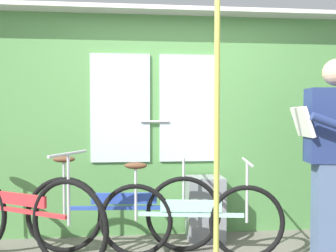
% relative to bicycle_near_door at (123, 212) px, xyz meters
% --- Properties ---
extents(train_door_wall, '(5.03, 0.28, 2.31)m').
position_rel_bicycle_near_door_xyz_m(train_door_wall, '(0.50, 0.45, 0.83)').
color(train_door_wall, '#56934C').
rests_on(train_door_wall, ground_plane).
extents(bicycle_near_door, '(1.77, 0.44, 0.90)m').
position_rel_bicycle_near_door_xyz_m(bicycle_near_door, '(0.00, 0.00, 0.00)').
color(bicycle_near_door, black).
rests_on(bicycle_near_door, ground_plane).
extents(bicycle_leaning_behind, '(1.60, 0.90, 0.96)m').
position_rel_bicycle_near_door_xyz_m(bicycle_leaning_behind, '(-0.88, -0.09, 0.02)').
color(bicycle_leaning_behind, black).
rests_on(bicycle_leaning_behind, ground_plane).
extents(bicycle_by_pole, '(1.60, 0.44, 0.86)m').
position_rel_bicycle_near_door_xyz_m(bicycle_by_pole, '(0.58, -0.19, -0.02)').
color(bicycle_by_pole, black).
rests_on(bicycle_by_pole, ground_plane).
extents(passenger_reading_newspaper, '(0.60, 0.53, 1.72)m').
position_rel_bicycle_near_door_xyz_m(passenger_reading_newspaper, '(1.80, -0.34, 0.54)').
color(passenger_reading_newspaper, slate).
rests_on(passenger_reading_newspaper, ground_plane).
extents(trash_bin_by_wall, '(0.36, 0.28, 0.63)m').
position_rel_bicycle_near_door_xyz_m(trash_bin_by_wall, '(0.80, 0.24, -0.06)').
color(trash_bin_by_wall, gray).
rests_on(trash_bin_by_wall, ground_plane).
extents(handrail_pole, '(0.04, 0.04, 2.27)m').
position_rel_bicycle_near_door_xyz_m(handrail_pole, '(0.64, -0.93, 0.76)').
color(handrail_pole, '#C6C14C').
rests_on(handrail_pole, ground_plane).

